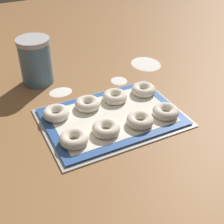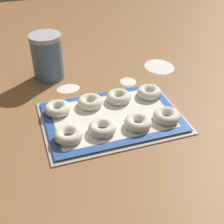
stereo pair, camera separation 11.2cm
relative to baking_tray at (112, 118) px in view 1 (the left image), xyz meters
name	(u,v)px [view 1 (the left image)]	position (x,y,z in m)	size (l,w,h in m)	color
ground_plane	(114,114)	(0.02, 0.02, 0.00)	(2.80, 2.80, 0.00)	olive
baking_tray	(112,118)	(0.00, 0.00, 0.00)	(0.43, 0.31, 0.01)	#B2B5BA
baking_mat	(112,116)	(0.00, 0.00, 0.01)	(0.41, 0.28, 0.00)	#2D569E
bagel_front_far_left	(74,139)	(-0.15, -0.07, 0.02)	(0.08, 0.08, 0.03)	silver
bagel_front_mid_left	(106,128)	(-0.05, -0.07, 0.02)	(0.08, 0.08, 0.03)	silver
bagel_front_mid_right	(140,120)	(0.06, -0.07, 0.02)	(0.08, 0.08, 0.03)	silver
bagel_front_far_right	(166,111)	(0.15, -0.07, 0.02)	(0.08, 0.08, 0.03)	silver
bagel_back_far_left	(56,113)	(-0.16, 0.07, 0.02)	(0.08, 0.08, 0.03)	silver
bagel_back_mid_left	(88,104)	(-0.05, 0.08, 0.02)	(0.08, 0.08, 0.03)	silver
bagel_back_mid_right	(115,96)	(0.05, 0.08, 0.02)	(0.08, 0.08, 0.03)	silver
bagel_back_far_right	(143,90)	(0.16, 0.07, 0.02)	(0.08, 0.08, 0.03)	silver
flour_canister	(36,61)	(-0.14, 0.33, 0.08)	(0.12, 0.12, 0.17)	slate
flour_patch_near	(146,64)	(0.29, 0.28, 0.00)	(0.12, 0.14, 0.00)	white
flour_patch_far	(119,81)	(0.13, 0.20, 0.00)	(0.06, 0.07, 0.00)	white
flour_patch_side	(61,92)	(-0.09, 0.22, 0.00)	(0.08, 0.07, 0.00)	white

